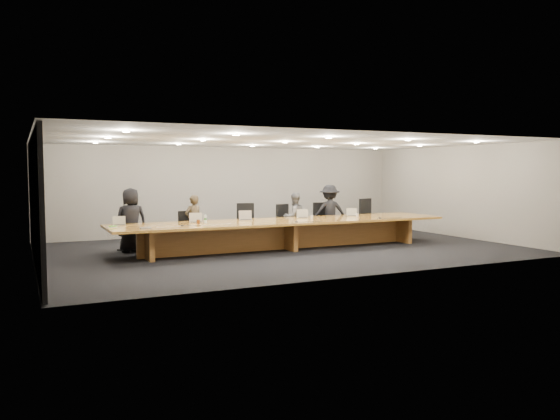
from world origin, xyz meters
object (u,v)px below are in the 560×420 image
object	(u,v)px
chair_mid_right	(288,223)
chair_far_right	(371,217)
paper_cup_near	(312,217)
mic_center	(297,222)
chair_left	(189,229)
water_bottle	(205,219)
person_d	(330,212)
laptop_b	(196,218)
chair_mid_left	(246,224)
mic_left	(182,226)
laptop_d	(303,214)
laptop_e	(352,212)
paper_cup_far	(357,215)
person_a	(131,220)
person_b	(193,221)
person_c	(294,217)
mic_right	(380,218)
amber_mug	(198,222)
av_box	(145,228)
conference_table	(285,229)
laptop_c	(246,215)
laptop_a	(119,221)
chair_right	(324,221)
chair_far_left	(130,231)

from	to	relation	value
chair_mid_right	chair_far_right	size ratio (longest dim) A/B	0.91
paper_cup_near	mic_center	world-z (taller)	paper_cup_near
paper_cup_near	mic_center	distance (m)	1.16
chair_left	water_bottle	distance (m)	1.19
person_d	laptop_b	size ratio (longest dim) A/B	5.05
chair_mid_left	mic_left	distance (m)	2.73
laptop_d	laptop_e	world-z (taller)	laptop_d
paper_cup_far	mic_center	distance (m)	2.36
person_a	mic_left	world-z (taller)	person_a
person_b	person_c	bearing A→B (deg)	161.43
person_d	mic_right	bearing A→B (deg)	122.27
chair_mid_right	paper_cup_near	xyz separation A→B (m)	(0.17, -1.14, 0.25)
amber_mug	av_box	bearing A→B (deg)	-154.94
person_a	laptop_b	size ratio (longest dim) A/B	5.02
laptop_e	chair_mid_left	bearing A→B (deg)	-174.19
conference_table	water_bottle	distance (m)	2.14
person_a	paper_cup_far	world-z (taller)	person_a
laptop_c	laptop_e	world-z (taller)	laptop_c
chair_far_right	laptop_a	world-z (taller)	chair_far_right
water_bottle	paper_cup_far	xyz separation A→B (m)	(4.40, -0.11, -0.05)
water_bottle	person_c	bearing A→B (deg)	18.49
person_c	person_a	bearing A→B (deg)	-5.99
laptop_a	amber_mug	distance (m)	1.85
person_d	paper_cup_far	bearing A→B (deg)	117.11
laptop_b	laptop_a	bearing A→B (deg)	-170.47
chair_far_right	laptop_a	bearing A→B (deg)	172.68
mic_right	mic_left	bearing A→B (deg)	177.15
person_c	person_b	bearing A→B (deg)	-8.01
paper_cup_far	mic_right	size ratio (longest dim) A/B	0.75
person_d	laptop_c	bearing A→B (deg)	32.16
laptop_c	mic_right	bearing A→B (deg)	-1.02
chair_left	laptop_a	size ratio (longest dim) A/B	3.39
chair_far_right	chair_right	bearing A→B (deg)	166.21
person_c	laptop_b	world-z (taller)	person_c
chair_far_left	chair_left	xyz separation A→B (m)	(1.55, 0.04, -0.02)
person_b	av_box	size ratio (longest dim) A/B	6.14
paper_cup_far	mic_right	distance (m)	0.72
laptop_e	paper_cup_far	distance (m)	0.27
person_a	av_box	bearing A→B (deg)	84.80
chair_mid_left	mic_left	bearing A→B (deg)	-129.14
laptop_d	laptop_a	bearing A→B (deg)	-156.63
chair_left	laptop_b	distance (m)	1.04
person_a	paper_cup_near	xyz separation A→B (m)	(4.63, -0.99, -0.01)
chair_left	av_box	size ratio (longest dim) A/B	4.34
laptop_b	water_bottle	size ratio (longest dim) A/B	1.59
person_b	laptop_d	distance (m)	2.96
laptop_e	water_bottle	distance (m)	4.41
mic_right	person_d	bearing A→B (deg)	105.22
person_a	amber_mug	size ratio (longest dim) A/B	16.17
paper_cup_far	mic_left	world-z (taller)	paper_cup_far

